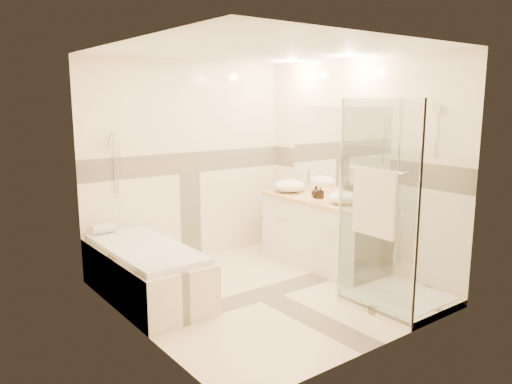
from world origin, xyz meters
TOP-DOWN VIEW (x-y plane):
  - room at (0.06, 0.01)m, footprint 2.82×3.02m
  - bathtub at (-1.02, 0.65)m, footprint 0.75×1.70m
  - vanity at (1.12, 0.30)m, footprint 0.58×1.62m
  - shower_enclosure at (0.83, -0.97)m, footprint 0.96×0.93m
  - vessel_sink_near at (1.10, 0.86)m, footprint 0.41×0.41m
  - vessel_sink_far at (1.10, -0.08)m, footprint 0.36×0.36m
  - faucet_near at (1.32, 0.86)m, footprint 0.10×0.03m
  - faucet_far at (1.32, -0.08)m, footprint 0.10×0.03m
  - amenity_bottle_a at (1.10, 0.29)m, footprint 0.08×0.08m
  - amenity_bottle_b at (1.10, 0.37)m, footprint 0.14×0.14m
  - folded_towels at (1.10, 0.94)m, footprint 0.16×0.26m
  - rolled_towel at (-1.19, 1.36)m, footprint 0.25×0.11m

SIDE VIEW (x-z plane):
  - bathtub at x=-1.02m, z-range 0.03..0.59m
  - vanity at x=1.12m, z-range 0.00..0.85m
  - shower_enclosure at x=0.83m, z-range -0.51..1.53m
  - rolled_towel at x=-1.19m, z-range 0.56..0.67m
  - folded_towels at x=1.10m, z-range 0.85..0.93m
  - vessel_sink_far at x=1.10m, z-range 0.85..0.99m
  - amenity_bottle_a at x=1.10m, z-range 0.85..0.99m
  - amenity_bottle_b at x=1.10m, z-range 0.85..1.00m
  - vessel_sink_near at x=1.10m, z-range 0.85..1.01m
  - faucet_far at x=1.32m, z-range 0.87..1.12m
  - faucet_near at x=1.32m, z-range 0.87..1.12m
  - room at x=0.06m, z-range 0.00..2.52m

